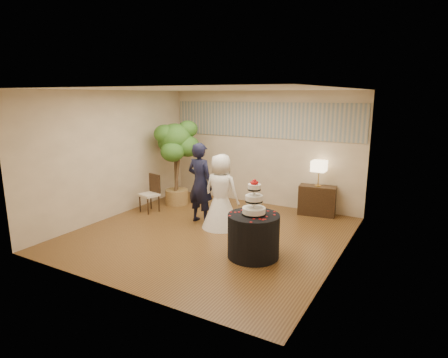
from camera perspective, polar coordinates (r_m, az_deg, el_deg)
The scene contains 15 objects.
floor at distance 7.52m, azimuth -2.19°, elevation -8.33°, with size 5.00×5.00×0.00m, color brown.
ceiling at distance 7.02m, azimuth -2.39°, elevation 13.52°, with size 5.00×5.00×0.00m, color white.
wall_back at distance 9.33m, azimuth 5.86°, elevation 4.64°, with size 5.00×0.06×2.80m, color beige.
wall_front at distance 5.24m, azimuth -16.86°, elevation -2.23°, with size 5.00×0.06×2.80m, color beige.
wall_left at distance 8.70m, azimuth -16.45°, elevation 3.61°, with size 0.06×5.00×2.80m, color beige.
wall_right at distance 6.22m, azimuth 17.70°, elevation 0.04°, with size 0.06×5.00×2.80m, color beige.
mural_border at distance 9.24m, azimuth 5.91°, elevation 8.93°, with size 4.90×0.02×0.85m, color gray.
groom at distance 7.96m, azimuth -3.63°, elevation -0.63°, with size 0.63×0.41×1.73m, color black.
bride at distance 7.66m, azimuth -0.46°, elevation -1.88°, with size 0.80×0.80×1.54m, color white.
cake_table at distance 6.41m, azimuth 4.50°, elevation -8.62°, with size 0.87×0.87×0.75m, color black.
wedding_cake at distance 6.19m, azimuth 4.61°, elevation -2.76°, with size 0.40×0.40×0.61m, color white, non-canonical shape.
console at distance 8.82m, azimuth 14.00°, elevation -3.19°, with size 0.82×0.36×0.68m, color black.
table_lamp at distance 8.67m, azimuth 14.22°, elevation 0.83°, with size 0.31×0.31×0.58m, color beige, non-canonical shape.
ficus_tree at distance 9.34m, azimuth -7.35°, elevation 2.54°, with size 1.02×1.02×2.14m, color #34641F, non-canonical shape.
side_chair at distance 8.92m, azimuth -11.35°, elevation -2.20°, with size 0.41×0.43×0.88m, color black, non-canonical shape.
Camera 1 is at (3.71, -5.96, 2.70)m, focal length 30.00 mm.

